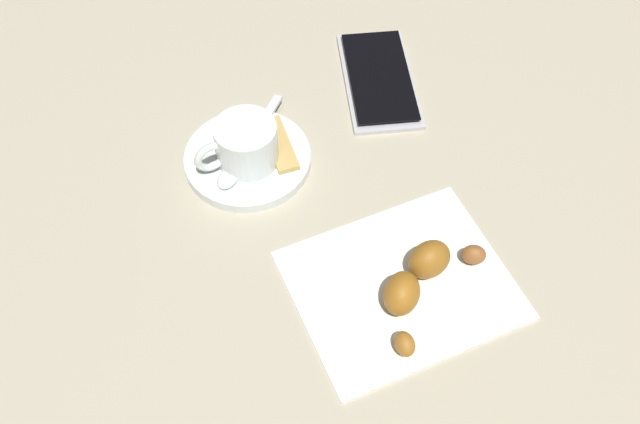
# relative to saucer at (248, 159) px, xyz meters

# --- Properties ---
(ground_plane) EXTENTS (1.80, 1.80, 0.00)m
(ground_plane) POSITION_rel_saucer_xyz_m (-0.08, -0.03, -0.01)
(ground_plane) COLOR #B0A890
(saucer) EXTENTS (0.13, 0.13, 0.01)m
(saucer) POSITION_rel_saucer_xyz_m (0.00, 0.00, 0.00)
(saucer) COLOR silver
(saucer) RESTS_ON ground
(espresso_cup) EXTENTS (0.06, 0.08, 0.05)m
(espresso_cup) POSITION_rel_saucer_xyz_m (-0.00, 0.00, 0.03)
(espresso_cup) COLOR silver
(espresso_cup) RESTS_ON saucer
(teaspoon) EXTENTS (0.08, 0.12, 0.01)m
(teaspoon) POSITION_rel_saucer_xyz_m (0.00, 0.01, 0.01)
(teaspoon) COLOR silver
(teaspoon) RESTS_ON saucer
(sugar_packet) EXTENTS (0.07, 0.04, 0.01)m
(sugar_packet) POSITION_rel_saucer_xyz_m (-0.01, -0.03, 0.01)
(sugar_packet) COLOR tan
(sugar_packet) RESTS_ON saucer
(napkin) EXTENTS (0.20, 0.22, 0.00)m
(napkin) POSITION_rel_saucer_xyz_m (-0.20, -0.02, -0.00)
(napkin) COLOR white
(napkin) RESTS_ON ground
(croissant) EXTENTS (0.07, 0.13, 0.04)m
(croissant) POSITION_rel_saucer_xyz_m (-0.21, -0.03, 0.02)
(croissant) COLOR brown
(croissant) RESTS_ON napkin
(cell_phone) EXTENTS (0.17, 0.14, 0.01)m
(cell_phone) POSITION_rel_saucer_xyz_m (0.00, -0.18, -0.00)
(cell_phone) COLOR #B9BABF
(cell_phone) RESTS_ON ground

